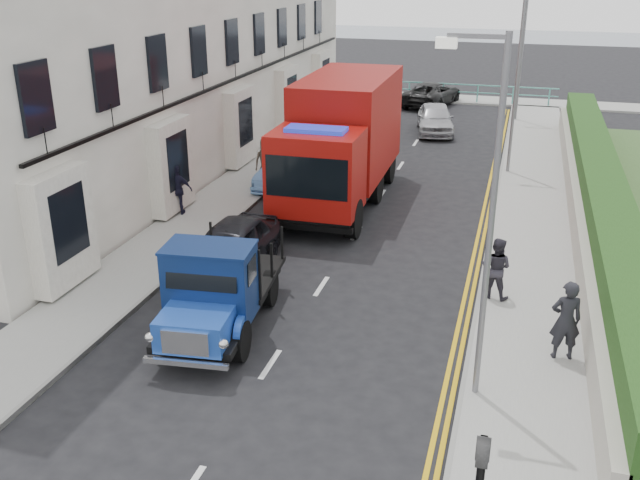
{
  "coord_description": "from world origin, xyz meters",
  "views": [
    {
      "loc": [
        4.64,
        -14.33,
        8.15
      ],
      "look_at": [
        0.02,
        1.8,
        1.4
      ],
      "focal_mm": 40.0,
      "sensor_mm": 36.0,
      "label": 1
    }
  ],
  "objects": [
    {
      "name": "pedestrian_east_far",
      "position": [
        4.4,
        2.38,
        0.91
      ],
      "size": [
        0.9,
        0.78,
        1.58
      ],
      "primitive_type": "imported",
      "rotation": [
        0.0,
        0.0,
        2.88
      ],
      "color": "#2D2A34",
      "rests_on": "pavement_east"
    },
    {
      "name": "parked_car_front",
      "position": [
        -2.64,
        2.22,
        0.71
      ],
      "size": [
        1.86,
        4.25,
        1.43
      ],
      "primitive_type": "imported",
      "rotation": [
        0.0,
        0.0,
        -0.04
      ],
      "color": "black",
      "rests_on": "ground"
    },
    {
      "name": "seafront_car_left",
      "position": [
        -0.5,
        27.0,
        0.67
      ],
      "size": [
        3.23,
        5.22,
        1.35
      ],
      "primitive_type": "imported",
      "rotation": [
        0.0,
        0.0,
        2.92
      ],
      "color": "black",
      "rests_on": "ground"
    },
    {
      "name": "sea_plane",
      "position": [
        0.0,
        60.0,
        0.0
      ],
      "size": [
        120.0,
        120.0,
        0.0
      ],
      "primitive_type": "plane",
      "color": "slate",
      "rests_on": "ground"
    },
    {
      "name": "lamp_far",
      "position": [
        4.18,
        24.0,
        4.0
      ],
      "size": [
        1.23,
        0.18,
        7.0
      ],
      "color": "slate",
      "rests_on": "ground"
    },
    {
      "name": "pedestrian_west_far",
      "position": [
        -4.4,
        9.87,
        0.97
      ],
      "size": [
        1.0,
        0.91,
        1.71
      ],
      "primitive_type": "imported",
      "rotation": [
        0.0,
        0.0,
        0.56
      ],
      "color": "#3B342A",
      "rests_on": "pavement_west"
    },
    {
      "name": "garden_east",
      "position": [
        7.21,
        9.0,
        0.9
      ],
      "size": [
        1.45,
        28.0,
        1.75
      ],
      "color": "#B2AD9E",
      "rests_on": "ground"
    },
    {
      "name": "parked_car_mid",
      "position": [
        -3.6,
        10.09,
        0.64
      ],
      "size": [
        1.6,
        3.94,
        1.27
      ],
      "primitive_type": "imported",
      "rotation": [
        0.0,
        0.0,
        -0.07
      ],
      "color": "#5C8BC7",
      "rests_on": "ground"
    },
    {
      "name": "bedford_lorry",
      "position": [
        -1.58,
        -1.26,
        1.05
      ],
      "size": [
        2.37,
        4.99,
        2.29
      ],
      "rotation": [
        0.0,
        0.0,
        0.11
      ],
      "color": "black",
      "rests_on": "ground"
    },
    {
      "name": "seafront_railing",
      "position": [
        0.0,
        28.2,
        0.58
      ],
      "size": [
        13.0,
        0.08,
        1.11
      ],
      "color": "#59B2A5",
      "rests_on": "ground"
    },
    {
      "name": "lamp_mid",
      "position": [
        4.18,
        14.0,
        4.0
      ],
      "size": [
        1.23,
        0.18,
        7.0
      ],
      "color": "slate",
      "rests_on": "ground"
    },
    {
      "name": "pavement_east",
      "position": [
        5.3,
        9.0,
        0.06
      ],
      "size": [
        2.6,
        38.0,
        0.12
      ],
      "primitive_type": "cube",
      "color": "gray",
      "rests_on": "ground"
    },
    {
      "name": "seafront_car_right",
      "position": [
        0.57,
        20.26,
        0.71
      ],
      "size": [
        2.39,
        4.4,
        1.42
      ],
      "primitive_type": "imported",
      "rotation": [
        0.0,
        0.0,
        0.18
      ],
      "color": "#A6A6AA",
      "rests_on": "ground"
    },
    {
      "name": "red_lorry",
      "position": [
        -1.23,
        8.88,
        2.27
      ],
      "size": [
        2.86,
        8.18,
        4.27
      ],
      "rotation": [
        0.0,
        0.0,
        0.01
      ],
      "color": "black",
      "rests_on": "ground"
    },
    {
      "name": "pavement_west",
      "position": [
        -5.2,
        9.0,
        0.06
      ],
      "size": [
        2.4,
        38.0,
        0.12
      ],
      "primitive_type": "cube",
      "color": "gray",
      "rests_on": "ground"
    },
    {
      "name": "lamp_near",
      "position": [
        4.18,
        -2.0,
        4.0
      ],
      "size": [
        1.23,
        0.18,
        7.0
      ],
      "color": "slate",
      "rests_on": "ground"
    },
    {
      "name": "parked_car_rear",
      "position": [
        -3.6,
        16.9,
        0.7
      ],
      "size": [
        1.97,
        4.83,
        1.4
      ],
      "primitive_type": "imported",
      "rotation": [
        0.0,
        0.0,
        -0.0
      ],
      "color": "#9B9CA0",
      "rests_on": "ground"
    },
    {
      "name": "pedestrian_west_near",
      "position": [
        -6.0,
        5.82,
        0.95
      ],
      "size": [
        1.04,
        0.61,
        1.67
      ],
      "primitive_type": "imported",
      "rotation": [
        0.0,
        0.0,
        3.36
      ],
      "color": "black",
      "rests_on": "pavement_west"
    },
    {
      "name": "promenade",
      "position": [
        0.0,
        29.0,
        0.06
      ],
      "size": [
        30.0,
        2.5,
        0.12
      ],
      "primitive_type": "cube",
      "color": "gray",
      "rests_on": "ground"
    },
    {
      "name": "pedestrian_east_near",
      "position": [
        5.96,
        -0.19,
        1.01
      ],
      "size": [
        0.73,
        0.56,
        1.79
      ],
      "primitive_type": "imported",
      "rotation": [
        0.0,
        0.0,
        3.37
      ],
      "color": "black",
      "rests_on": "pavement_east"
    },
    {
      "name": "ground",
      "position": [
        0.0,
        0.0,
        0.0
      ],
      "size": [
        120.0,
        120.0,
        0.0
      ],
      "primitive_type": "plane",
      "color": "black",
      "rests_on": "ground"
    }
  ]
}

